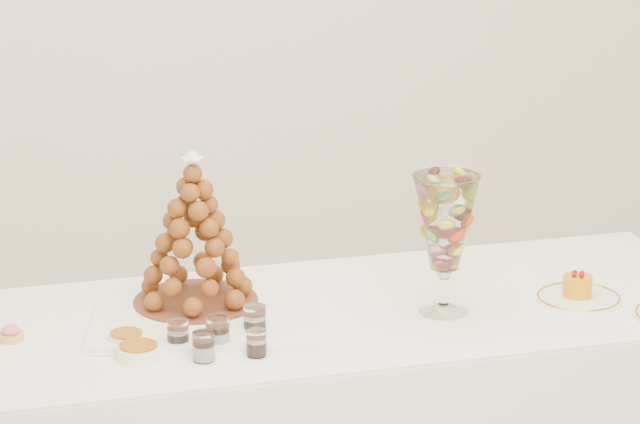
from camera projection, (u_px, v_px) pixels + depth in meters
name	position (u px, v px, depth m)	size (l,w,h in m)	color
lace_tray	(206.00, 319.00, 3.64)	(0.54, 0.40, 0.02)	white
macaron_vase	(446.00, 224.00, 3.64)	(0.16, 0.16, 0.35)	white
cake_plate	(579.00, 299.00, 3.78)	(0.21, 0.21, 0.01)	white
pink_tart	(11.00, 334.00, 3.53)	(0.06, 0.06, 0.04)	tan
verrine_a	(178.00, 334.00, 3.48)	(0.05, 0.05, 0.07)	white
verrine_b	(218.00, 333.00, 3.48)	(0.06, 0.06, 0.07)	white
verrine_c	(255.00, 320.00, 3.55)	(0.05, 0.05, 0.07)	white
verrine_d	(204.00, 346.00, 3.41)	(0.05, 0.05, 0.07)	white
verrine_e	(256.00, 343.00, 3.43)	(0.05, 0.05, 0.06)	white
ramekin_back	(126.00, 339.00, 3.50)	(0.08, 0.08, 0.03)	white
ramekin_front	(139.00, 352.00, 3.42)	(0.10, 0.10, 0.03)	white
croquembouche	(194.00, 230.00, 3.66)	(0.31, 0.31, 0.38)	brown
mousse_cake	(577.00, 286.00, 3.78)	(0.07, 0.07, 0.06)	orange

